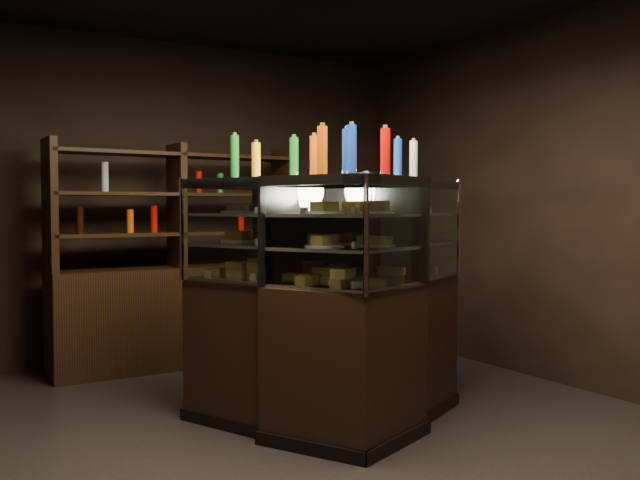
% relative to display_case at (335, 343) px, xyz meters
% --- Properties ---
extents(ground, '(5.00, 5.00, 0.00)m').
position_rel_display_case_xyz_m(ground, '(-0.34, 0.14, -0.54)').
color(ground, black).
rests_on(ground, ground).
extents(room_shell, '(5.02, 5.02, 3.01)m').
position_rel_display_case_xyz_m(room_shell, '(-0.34, 0.14, 1.40)').
color(room_shell, black).
rests_on(room_shell, ground).
extents(display_case, '(1.90, 1.67, 1.63)m').
position_rel_display_case_xyz_m(display_case, '(0.00, 0.00, 0.00)').
color(display_case, black).
rests_on(display_case, ground).
extents(food_display, '(1.42, 1.32, 0.49)m').
position_rel_display_case_xyz_m(food_display, '(-0.00, -0.01, 0.67)').
color(food_display, '#B88A42').
rests_on(food_display, display_case).
extents(bottles_top, '(1.26, 1.18, 0.30)m').
position_rel_display_case_xyz_m(bottles_top, '(0.00, 0.00, 1.22)').
color(bottles_top, silver).
rests_on(bottles_top, display_case).
extents(potted_conifer, '(0.39, 0.39, 0.83)m').
position_rel_display_case_xyz_m(potted_conifer, '(0.23, 0.54, -0.07)').
color(potted_conifer, black).
rests_on(potted_conifer, ground).
extents(back_shelving, '(2.24, 0.49, 2.00)m').
position_rel_display_case_xyz_m(back_shelving, '(-0.32, 2.19, 0.07)').
color(back_shelving, black).
rests_on(back_shelving, ground).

